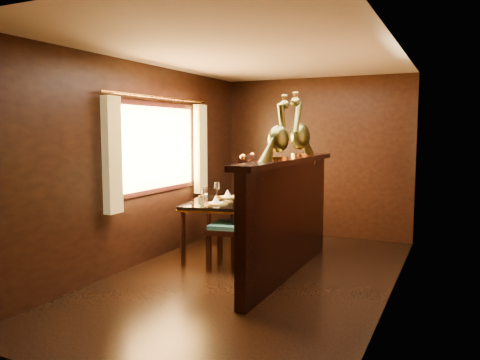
{
  "coord_description": "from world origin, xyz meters",
  "views": [
    {
      "loc": [
        2.09,
        -4.73,
        1.67
      ],
      "look_at": [
        -0.31,
        0.34,
        1.08
      ],
      "focal_mm": 35.0,
      "sensor_mm": 36.0,
      "label": 1
    }
  ],
  "objects_px": {
    "chair_right": "(269,208)",
    "peacock_left": "(279,127)",
    "dining_table": "(219,206)",
    "chair_left": "(241,209)",
    "peacock_right": "(300,125)"
  },
  "relations": [
    {
      "from": "dining_table",
      "to": "peacock_right",
      "type": "xyz_separation_m",
      "value": [
        1.1,
        0.01,
        1.06
      ]
    },
    {
      "from": "chair_right",
      "to": "peacock_right",
      "type": "xyz_separation_m",
      "value": [
        0.5,
        -0.25,
        1.09
      ]
    },
    {
      "from": "dining_table",
      "to": "chair_left",
      "type": "relative_size",
      "value": 1.01
    },
    {
      "from": "dining_table",
      "to": "chair_left",
      "type": "distance_m",
      "value": 0.66
    },
    {
      "from": "chair_left",
      "to": "chair_right",
      "type": "relative_size",
      "value": 1.12
    },
    {
      "from": "chair_left",
      "to": "chair_right",
      "type": "distance_m",
      "value": 0.69
    },
    {
      "from": "dining_table",
      "to": "chair_right",
      "type": "relative_size",
      "value": 1.13
    },
    {
      "from": "chair_left",
      "to": "peacock_right",
      "type": "xyz_separation_m",
      "value": [
        0.59,
        0.43,
        1.01
      ]
    },
    {
      "from": "dining_table",
      "to": "chair_right",
      "type": "height_order",
      "value": "chair_right"
    },
    {
      "from": "dining_table",
      "to": "chair_left",
      "type": "bearing_deg",
      "value": -52.44
    },
    {
      "from": "chair_right",
      "to": "chair_left",
      "type": "bearing_deg",
      "value": -110.33
    },
    {
      "from": "peacock_left",
      "to": "peacock_right",
      "type": "bearing_deg",
      "value": 90.0
    },
    {
      "from": "chair_right",
      "to": "peacock_left",
      "type": "height_order",
      "value": "peacock_left"
    },
    {
      "from": "chair_right",
      "to": "peacock_right",
      "type": "height_order",
      "value": "peacock_right"
    },
    {
      "from": "peacock_left",
      "to": "peacock_right",
      "type": "relative_size",
      "value": 0.92
    }
  ]
}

